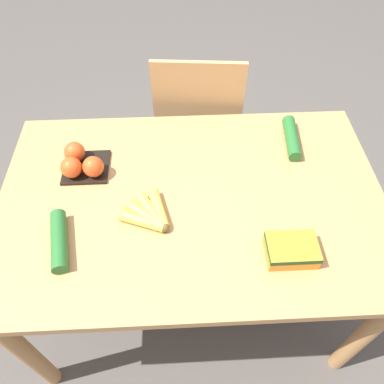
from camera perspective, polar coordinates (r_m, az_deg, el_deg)
ground_plane at (r=1.91m, az=-0.00°, el=-14.46°), size 12.00×12.00×0.00m
dining_table at (r=1.36m, az=-0.00°, el=-3.36°), size 1.33×0.87×0.73m
chair at (r=1.89m, az=0.93°, el=9.63°), size 0.45×0.44×0.93m
banana_bunch at (r=1.23m, az=-6.40°, el=-3.43°), size 0.17×0.17×0.04m
tomato_pack at (r=1.40m, az=-16.57°, el=4.27°), size 0.16×0.16×0.08m
carrot_bag at (r=1.17m, az=14.98°, el=-8.43°), size 0.15×0.11×0.06m
cucumber_near at (r=1.50m, az=14.95°, el=7.98°), size 0.07×0.21×0.05m
cucumber_far at (r=1.23m, az=-19.62°, el=-6.97°), size 0.09×0.22×0.05m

